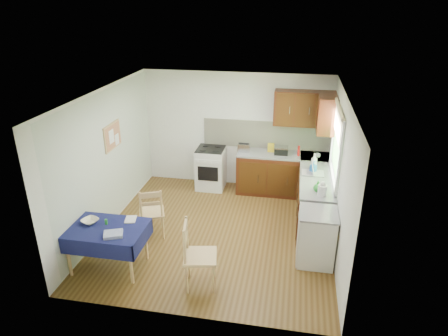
% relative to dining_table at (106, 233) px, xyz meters
% --- Properties ---
extents(floor, '(4.20, 4.20, 0.00)m').
position_rel_dining_table_xyz_m(floor, '(1.45, 1.29, -0.61)').
color(floor, '#503515').
rests_on(floor, ground).
extents(ceiling, '(4.00, 4.20, 0.02)m').
position_rel_dining_table_xyz_m(ceiling, '(1.45, 1.29, 1.89)').
color(ceiling, white).
rests_on(ceiling, wall_back).
extents(wall_back, '(4.00, 0.02, 2.50)m').
position_rel_dining_table_xyz_m(wall_back, '(1.45, 3.39, 0.64)').
color(wall_back, silver).
rests_on(wall_back, ground).
extents(wall_front, '(4.00, 0.02, 2.50)m').
position_rel_dining_table_xyz_m(wall_front, '(1.45, -0.81, 0.64)').
color(wall_front, silver).
rests_on(wall_front, ground).
extents(wall_left, '(0.02, 4.20, 2.50)m').
position_rel_dining_table_xyz_m(wall_left, '(-0.55, 1.29, 0.64)').
color(wall_left, silver).
rests_on(wall_left, ground).
extents(wall_right, '(0.02, 4.20, 2.50)m').
position_rel_dining_table_xyz_m(wall_right, '(3.45, 1.29, 0.64)').
color(wall_right, silver).
rests_on(wall_right, ground).
extents(base_cabinets, '(1.90, 2.30, 0.86)m').
position_rel_dining_table_xyz_m(base_cabinets, '(2.81, 2.55, -0.18)').
color(base_cabinets, black).
rests_on(base_cabinets, ground).
extents(worktop_back, '(1.90, 0.60, 0.04)m').
position_rel_dining_table_xyz_m(worktop_back, '(2.50, 3.09, 0.27)').
color(worktop_back, gray).
rests_on(worktop_back, base_cabinets).
extents(worktop_right, '(0.60, 1.70, 0.04)m').
position_rel_dining_table_xyz_m(worktop_right, '(3.15, 1.94, 0.27)').
color(worktop_right, gray).
rests_on(worktop_right, base_cabinets).
extents(worktop_corner, '(0.60, 0.60, 0.04)m').
position_rel_dining_table_xyz_m(worktop_corner, '(3.15, 3.09, 0.27)').
color(worktop_corner, gray).
rests_on(worktop_corner, base_cabinets).
extents(splashback, '(2.70, 0.02, 0.60)m').
position_rel_dining_table_xyz_m(splashback, '(2.10, 3.38, 0.59)').
color(splashback, beige).
rests_on(splashback, wall_back).
extents(upper_cabinets, '(1.20, 0.85, 0.70)m').
position_rel_dining_table_xyz_m(upper_cabinets, '(2.97, 3.09, 1.24)').
color(upper_cabinets, black).
rests_on(upper_cabinets, wall_back).
extents(stove, '(0.60, 0.61, 0.92)m').
position_rel_dining_table_xyz_m(stove, '(0.95, 3.09, -0.15)').
color(stove, silver).
rests_on(stove, ground).
extents(window, '(0.04, 1.48, 1.26)m').
position_rel_dining_table_xyz_m(window, '(3.42, 1.99, 1.04)').
color(window, '#2F5E26').
rests_on(window, wall_right).
extents(fridge, '(0.58, 0.60, 0.89)m').
position_rel_dining_table_xyz_m(fridge, '(3.15, 0.74, -0.17)').
color(fridge, silver).
rests_on(fridge, ground).
extents(corkboard, '(0.04, 0.62, 0.47)m').
position_rel_dining_table_xyz_m(corkboard, '(-0.52, 1.59, 0.99)').
color(corkboard, tan).
rests_on(corkboard, wall_left).
extents(dining_table, '(1.19, 0.80, 0.72)m').
position_rel_dining_table_xyz_m(dining_table, '(0.00, 0.00, 0.00)').
color(dining_table, '#0F0F3C').
rests_on(dining_table, ground).
extents(chair_far, '(0.54, 0.54, 0.95)m').
position_rel_dining_table_xyz_m(chair_far, '(0.37, 0.95, -0.11)').
color(chair_far, tan).
rests_on(chair_far, ground).
extents(chair_near, '(0.54, 0.54, 1.04)m').
position_rel_dining_table_xyz_m(chair_near, '(1.44, -0.16, -0.06)').
color(chair_near, tan).
rests_on(chair_near, ground).
extents(toaster, '(0.25, 0.16, 0.19)m').
position_rel_dining_table_xyz_m(toaster, '(1.67, 3.08, 0.38)').
color(toaster, '#BBBABF').
rests_on(toaster, worktop_back).
extents(sandwich_press, '(0.28, 0.24, 0.16)m').
position_rel_dining_table_xyz_m(sandwich_press, '(2.45, 3.08, 0.37)').
color(sandwich_press, black).
rests_on(sandwich_press, worktop_back).
extents(sauce_bottle, '(0.05, 0.05, 0.21)m').
position_rel_dining_table_xyz_m(sauce_bottle, '(2.80, 3.04, 0.40)').
color(sauce_bottle, red).
rests_on(sauce_bottle, worktop_back).
extents(yellow_packet, '(0.14, 0.10, 0.18)m').
position_rel_dining_table_xyz_m(yellow_packet, '(2.23, 3.18, 0.38)').
color(yellow_packet, yellow).
rests_on(yellow_packet, worktop_back).
extents(dish_rack, '(0.40, 0.31, 0.19)m').
position_rel_dining_table_xyz_m(dish_rack, '(3.08, 2.17, 0.31)').
color(dish_rack, '#95949A').
rests_on(dish_rack, worktop_right).
extents(kettle, '(0.15, 0.15, 0.25)m').
position_rel_dining_table_xyz_m(kettle, '(3.21, 1.30, 0.40)').
color(kettle, silver).
rests_on(kettle, worktop_right).
extents(cup, '(0.14, 0.14, 0.09)m').
position_rel_dining_table_xyz_m(cup, '(3.19, 3.01, 0.33)').
color(cup, silver).
rests_on(cup, worktop_back).
extents(soap_bottle_a, '(0.15, 0.15, 0.31)m').
position_rel_dining_table_xyz_m(soap_bottle_a, '(3.09, 2.39, 0.44)').
color(soap_bottle_a, silver).
rests_on(soap_bottle_a, worktop_right).
extents(soap_bottle_b, '(0.14, 0.14, 0.21)m').
position_rel_dining_table_xyz_m(soap_bottle_b, '(3.08, 2.25, 0.39)').
color(soap_bottle_b, '#1F63B5').
rests_on(soap_bottle_b, worktop_right).
extents(soap_bottle_c, '(0.15, 0.15, 0.19)m').
position_rel_dining_table_xyz_m(soap_bottle_c, '(3.14, 1.44, 0.38)').
color(soap_bottle_c, green).
rests_on(soap_bottle_c, worktop_right).
extents(plate_bowl, '(0.32, 0.32, 0.06)m').
position_rel_dining_table_xyz_m(plate_bowl, '(-0.29, 0.09, 0.13)').
color(plate_bowl, beige).
rests_on(plate_bowl, dining_table).
extents(book, '(0.22, 0.26, 0.02)m').
position_rel_dining_table_xyz_m(book, '(0.20, 0.26, 0.11)').
color(book, white).
rests_on(book, dining_table).
extents(spice_jar, '(0.04, 0.04, 0.08)m').
position_rel_dining_table_xyz_m(spice_jar, '(-0.03, 0.09, 0.15)').
color(spice_jar, '#238328').
rests_on(spice_jar, dining_table).
extents(tea_towel, '(0.33, 0.29, 0.05)m').
position_rel_dining_table_xyz_m(tea_towel, '(0.21, -0.19, 0.13)').
color(tea_towel, navy).
rests_on(tea_towel, dining_table).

